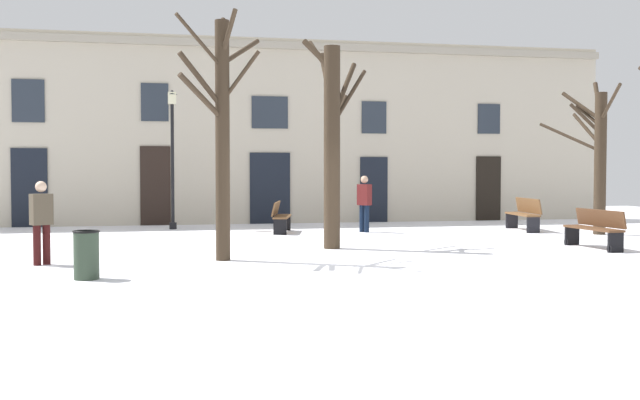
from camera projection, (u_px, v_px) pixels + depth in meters
ground_plane at (342, 260)px, 14.90m from camera, size 38.32×38.32×0.00m
building_facade at (267, 130)px, 25.25m from camera, size 23.95×0.60×6.14m
tree_foreground at (332, 136)px, 17.15m from camera, size 1.67×1.54×4.88m
tree_center at (598, 155)px, 20.90m from camera, size 1.46×2.61×4.27m
tree_near_facade at (222, 126)px, 14.83m from camera, size 1.79×2.09×5.02m
streetlamp at (172, 145)px, 22.72m from camera, size 0.30×0.30×4.18m
litter_bin at (86, 255)px, 12.32m from camera, size 0.43×0.43×0.80m
bench_far_corner at (280, 216)px, 21.55m from camera, size 0.82×1.72×0.89m
bench_facing_shops at (595, 228)px, 17.14m from camera, size 0.49×1.86×0.89m
bench_back_to_back_right at (524, 213)px, 22.26m from camera, size 0.67×1.95×0.96m
person_crossing_plaza at (364, 201)px, 21.66m from camera, size 0.40×0.44×1.62m
person_by_shop_door at (41, 219)px, 14.16m from camera, size 0.44×0.38×1.57m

